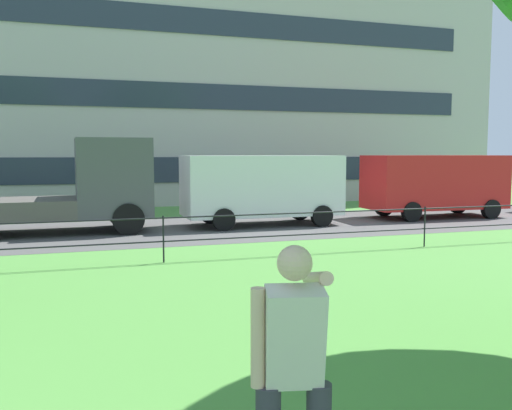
{
  "coord_description": "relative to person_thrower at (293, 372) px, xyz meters",
  "views": [
    {
      "loc": [
        -1.72,
        1.47,
        2.3
      ],
      "look_at": [
        0.67,
        8.78,
        1.58
      ],
      "focal_mm": 38.71,
      "sensor_mm": 36.0,
      "label": 1
    }
  ],
  "objects": [
    {
      "name": "person_thrower",
      "position": [
        0.0,
        0.0,
        0.0
      ],
      "size": [
        0.64,
        0.76,
        1.75
      ],
      "color": "#383842",
      "rests_on": "ground"
    },
    {
      "name": "panel_van_far_right",
      "position": [
        11.06,
        13.8,
        0.33
      ],
      "size": [
        5.06,
        2.22,
        2.24
      ],
      "color": "red",
      "rests_on": "ground"
    },
    {
      "name": "park_fence",
      "position": [
        0.47,
        8.49,
        -0.26
      ],
      "size": [
        38.78,
        0.04,
        1.0
      ],
      "color": "black",
      "rests_on": "ground"
    },
    {
      "name": "panel_van_left",
      "position": [
        4.43,
        13.67,
        0.33
      ],
      "size": [
        5.02,
        2.14,
        2.24
      ],
      "color": "white",
      "rests_on": "ground"
    },
    {
      "name": "flatbed_truck_far_left",
      "position": [
        -1.68,
        13.84,
        0.27
      ],
      "size": [
        7.34,
        2.53,
        2.75
      ],
      "color": "#4C4C51",
      "rests_on": "ground"
    },
    {
      "name": "apartment_building_background",
      "position": [
        4.6,
        26.99,
        8.86
      ],
      "size": [
        29.87,
        12.46,
        19.59
      ],
      "color": "#B7B2AD",
      "rests_on": "ground"
    },
    {
      "name": "street_strip",
      "position": [
        0.47,
        13.4,
        -0.94
      ],
      "size": [
        80.0,
        6.07,
        0.01
      ],
      "primitive_type": "cube",
      "color": "#565454",
      "rests_on": "ground"
    }
  ]
}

